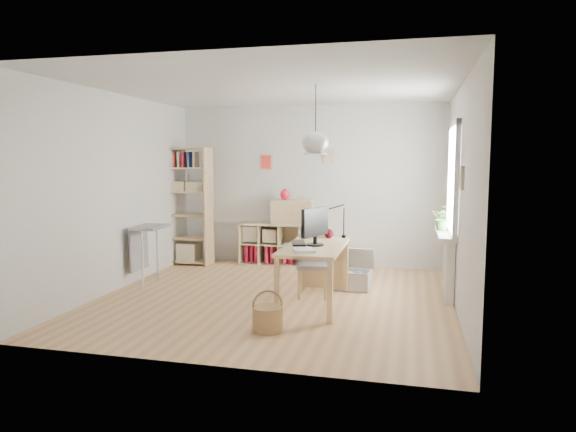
% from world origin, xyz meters
% --- Properties ---
extents(ground, '(4.50, 4.50, 0.00)m').
position_xyz_m(ground, '(0.00, 0.00, 0.00)').
color(ground, tan).
rests_on(ground, ground).
extents(room_shell, '(4.50, 4.50, 4.50)m').
position_xyz_m(room_shell, '(0.55, -0.15, 2.00)').
color(room_shell, white).
rests_on(room_shell, ground).
extents(window_unit, '(0.07, 1.16, 1.46)m').
position_xyz_m(window_unit, '(2.23, 0.60, 1.55)').
color(window_unit, white).
rests_on(window_unit, ground).
extents(radiator, '(0.10, 0.80, 0.80)m').
position_xyz_m(radiator, '(2.19, 0.60, 0.40)').
color(radiator, white).
rests_on(radiator, ground).
extents(windowsill, '(0.22, 1.20, 0.06)m').
position_xyz_m(windowsill, '(2.14, 0.60, 0.83)').
color(windowsill, white).
rests_on(windowsill, radiator).
extents(desk, '(0.70, 1.50, 0.75)m').
position_xyz_m(desk, '(0.55, -0.15, 0.66)').
color(desk, tan).
rests_on(desk, ground).
extents(cube_shelf, '(1.40, 0.38, 0.72)m').
position_xyz_m(cube_shelf, '(-0.47, 2.08, 0.30)').
color(cube_shelf, '#C6B582').
rests_on(cube_shelf, ground).
extents(tall_bookshelf, '(0.80, 0.38, 2.00)m').
position_xyz_m(tall_bookshelf, '(-2.04, 1.80, 1.09)').
color(tall_bookshelf, tan).
rests_on(tall_bookshelf, ground).
extents(side_table, '(0.40, 0.55, 0.85)m').
position_xyz_m(side_table, '(-2.04, 0.35, 0.67)').
color(side_table, gray).
rests_on(side_table, ground).
extents(chair, '(0.44, 0.44, 0.80)m').
position_xyz_m(chair, '(0.45, 0.25, 0.46)').
color(chair, gray).
rests_on(chair, ground).
extents(wicker_basket, '(0.32, 0.32, 0.44)m').
position_xyz_m(wicker_basket, '(0.25, -1.26, 0.14)').
color(wicker_basket, '#987044').
rests_on(wicker_basket, ground).
extents(storage_chest, '(0.56, 0.62, 0.54)m').
position_xyz_m(storage_chest, '(0.93, 0.77, 0.18)').
color(storage_chest, silver).
rests_on(storage_chest, ground).
extents(monitor, '(0.25, 0.51, 0.47)m').
position_xyz_m(monitor, '(0.56, -0.19, 1.01)').
color(monitor, black).
rests_on(monitor, desk).
extents(keyboard, '(0.27, 0.45, 0.02)m').
position_xyz_m(keyboard, '(0.33, -0.10, 0.76)').
color(keyboard, black).
rests_on(keyboard, desk).
extents(task_lamp, '(0.40, 0.15, 0.42)m').
position_xyz_m(task_lamp, '(0.63, 0.47, 1.04)').
color(task_lamp, black).
rests_on(task_lamp, desk).
extents(yarn_ball, '(0.13, 0.13, 0.13)m').
position_xyz_m(yarn_ball, '(0.64, 0.40, 0.81)').
color(yarn_ball, '#4B0A0E').
rests_on(yarn_ball, desk).
extents(paper_tray, '(0.32, 0.35, 0.03)m').
position_xyz_m(paper_tray, '(0.50, -0.61, 0.76)').
color(paper_tray, white).
rests_on(paper_tray, desk).
extents(drawer_chest, '(0.71, 0.35, 0.40)m').
position_xyz_m(drawer_chest, '(-0.24, 2.04, 0.92)').
color(drawer_chest, '#C6B582').
rests_on(drawer_chest, cube_shelf).
extents(red_vase, '(0.15, 0.15, 0.18)m').
position_xyz_m(red_vase, '(-0.37, 2.04, 1.21)').
color(red_vase, maroon).
rests_on(red_vase, drawer_chest).
extents(potted_plant, '(0.33, 0.29, 0.34)m').
position_xyz_m(potted_plant, '(2.12, 0.76, 1.03)').
color(potted_plant, '#396F29').
rests_on(potted_plant, windowsill).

